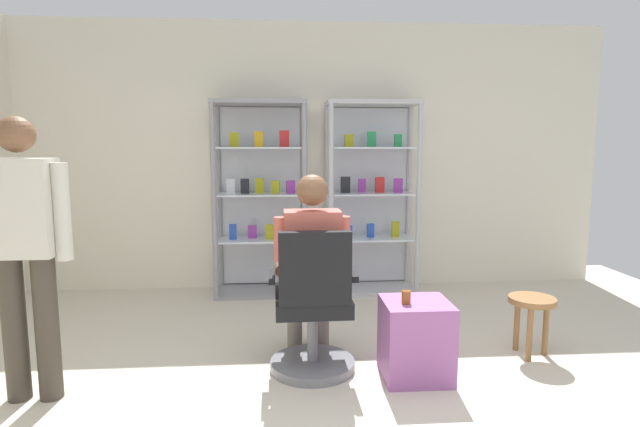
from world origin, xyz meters
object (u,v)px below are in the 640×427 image
object	(u,v)px
display_cabinet_right	(370,196)
wooden_stool	(532,309)
storage_crate	(416,339)
standing_customer	(24,242)
display_cabinet_left	(261,197)
office_chair	(313,314)
tea_glass	(406,297)
seated_shopkeeper	(311,260)

from	to	relation	value
display_cabinet_right	wooden_stool	world-z (taller)	display_cabinet_right
storage_crate	standing_customer	world-z (taller)	standing_customer
display_cabinet_left	office_chair	xyz separation A→B (m)	(0.41, -1.89, -0.57)
display_cabinet_left	office_chair	size ratio (longest dim) A/B	1.98
storage_crate	standing_customer	distance (m)	2.39
storage_crate	tea_glass	size ratio (longest dim) A/B	6.07
seated_shopkeeper	wooden_stool	distance (m)	1.59
storage_crate	wooden_stool	world-z (taller)	storage_crate
display_cabinet_left	wooden_stool	bearing A→B (deg)	-41.49
storage_crate	wooden_stool	bearing A→B (deg)	16.80
standing_customer	storage_crate	bearing A→B (deg)	2.81
tea_glass	wooden_stool	bearing A→B (deg)	17.75
display_cabinet_right	tea_glass	xyz separation A→B (m)	(-0.12, -2.04, -0.42)
storage_crate	wooden_stool	distance (m)	0.94
display_cabinet_right	wooden_stool	xyz separation A→B (m)	(0.85, -1.73, -0.63)
display_cabinet_right	office_chair	bearing A→B (deg)	-110.11
office_chair	seated_shopkeeper	bearing A→B (deg)	91.21
office_chair	standing_customer	xyz separation A→B (m)	(-1.64, -0.22, 0.54)
tea_glass	standing_customer	bearing A→B (deg)	-178.16
tea_glass	wooden_stool	xyz separation A→B (m)	(0.97, 0.31, -0.20)
display_cabinet_left	office_chair	world-z (taller)	display_cabinet_left
seated_shopkeeper	display_cabinet_right	bearing A→B (deg)	68.06
office_chair	tea_glass	bearing A→B (deg)	-14.36
display_cabinet_right	standing_customer	xyz separation A→B (m)	(-2.33, -2.11, -0.03)
office_chair	display_cabinet_left	bearing A→B (deg)	102.19
display_cabinet_left	display_cabinet_right	distance (m)	1.10
office_chair	tea_glass	world-z (taller)	office_chair
wooden_stool	display_cabinet_right	bearing A→B (deg)	116.20
tea_glass	standing_customer	xyz separation A→B (m)	(-2.21, -0.07, 0.39)
display_cabinet_right	seated_shopkeeper	xyz separation A→B (m)	(-0.70, -1.73, -0.25)
display_cabinet_left	storage_crate	xyz separation A→B (m)	(1.05, -1.99, -0.72)
office_chair	standing_customer	bearing A→B (deg)	-172.48
standing_customer	wooden_stool	bearing A→B (deg)	6.85
office_chair	wooden_stool	xyz separation A→B (m)	(1.54, 0.17, -0.06)
office_chair	display_cabinet_right	bearing A→B (deg)	69.89
office_chair	wooden_stool	distance (m)	1.55
display_cabinet_right	tea_glass	distance (m)	2.08
display_cabinet_right	standing_customer	world-z (taller)	display_cabinet_right
display_cabinet_left	display_cabinet_right	size ratio (longest dim) A/B	1.00
seated_shopkeeper	display_cabinet_left	bearing A→B (deg)	103.19
storage_crate	standing_customer	bearing A→B (deg)	-177.19
display_cabinet_left	seated_shopkeeper	bearing A→B (deg)	-76.81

